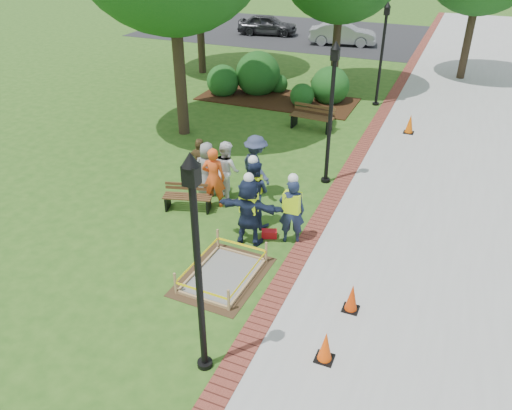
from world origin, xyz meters
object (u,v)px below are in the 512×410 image
at_px(wet_concrete_pad, 223,269).
at_px(bench_near, 188,202).
at_px(lamp_near, 197,255).
at_px(hivis_worker_b, 292,209).
at_px(hivis_worker_c, 253,192).
at_px(cone_front, 325,347).
at_px(hivis_worker_a, 249,209).

xyz_separation_m(wet_concrete_pad, bench_near, (-2.24, 2.37, -0.00)).
height_order(wet_concrete_pad, lamp_near, lamp_near).
height_order(hivis_worker_b, hivis_worker_c, hivis_worker_c).
relative_size(cone_front, lamp_near, 0.16).
distance_m(bench_near, hivis_worker_b, 3.28).
relative_size(wet_concrete_pad, bench_near, 1.67).
relative_size(wet_concrete_pad, hivis_worker_a, 1.21).
height_order(cone_front, hivis_worker_c, hivis_worker_c).
bearing_deg(hivis_worker_b, hivis_worker_a, -154.34).
relative_size(wet_concrete_pad, hivis_worker_c, 1.18).
bearing_deg(lamp_near, cone_front, 26.27).
distance_m(wet_concrete_pad, hivis_worker_c, 2.49).
bearing_deg(hivis_worker_a, lamp_near, -77.95).
bearing_deg(bench_near, cone_front, -37.37).
xyz_separation_m(bench_near, hivis_worker_a, (2.23, -0.84, 0.73)).
distance_m(cone_front, hivis_worker_c, 4.98).
height_order(bench_near, cone_front, bench_near).
distance_m(hivis_worker_a, hivis_worker_b, 1.05).
distance_m(wet_concrete_pad, cone_front, 3.19).
bearing_deg(cone_front, lamp_near, -153.73).
distance_m(hivis_worker_b, hivis_worker_c, 1.25).
xyz_separation_m(cone_front, hivis_worker_c, (-3.08, 3.86, 0.66)).
relative_size(cone_front, hivis_worker_b, 0.35).
relative_size(hivis_worker_b, hivis_worker_c, 0.95).
xyz_separation_m(cone_front, hivis_worker_b, (-1.89, 3.48, 0.62)).
relative_size(bench_near, hivis_worker_c, 0.71).
bearing_deg(hivis_worker_c, hivis_worker_a, -73.58).
xyz_separation_m(hivis_worker_a, hivis_worker_c, (-0.25, 0.84, 0.02)).
height_order(wet_concrete_pad, hivis_worker_b, hivis_worker_b).
bearing_deg(hivis_worker_c, lamp_near, -77.18).
bearing_deg(hivis_worker_c, bench_near, 179.88).
relative_size(wet_concrete_pad, lamp_near, 0.56).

